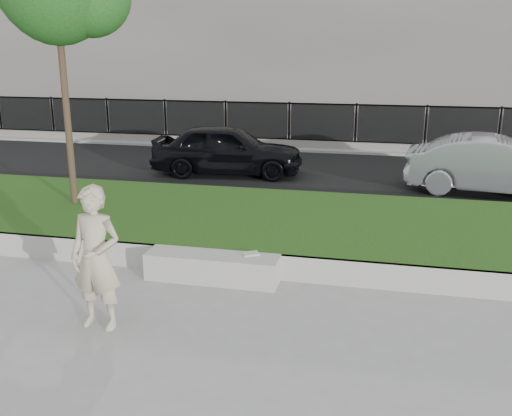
% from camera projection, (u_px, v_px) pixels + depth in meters
% --- Properties ---
extents(ground, '(90.00, 90.00, 0.00)m').
position_uv_depth(ground, '(187.00, 301.00, 7.91)').
color(ground, gray).
rests_on(ground, ground).
extents(grass_bank, '(34.00, 4.00, 0.40)m').
position_uv_depth(grass_bank, '(240.00, 224.00, 10.67)').
color(grass_bank, black).
rests_on(grass_bank, ground).
extents(grass_kerb, '(34.00, 0.08, 0.40)m').
position_uv_depth(grass_kerb, '(209.00, 261.00, 8.83)').
color(grass_kerb, '#AAA79F').
rests_on(grass_kerb, ground).
extents(street, '(34.00, 7.00, 0.04)m').
position_uv_depth(street, '(289.00, 172.00, 15.87)').
color(street, black).
rests_on(street, ground).
extents(far_pavement, '(34.00, 3.00, 0.12)m').
position_uv_depth(far_pavement, '(310.00, 144.00, 20.08)').
color(far_pavement, gray).
rests_on(far_pavement, ground).
extents(iron_fence, '(32.00, 0.30, 1.50)m').
position_uv_depth(iron_fence, '(307.00, 135.00, 19.01)').
color(iron_fence, slate).
rests_on(iron_fence, far_pavement).
extents(building_facade, '(34.00, 10.00, 10.00)m').
position_uv_depth(building_facade, '(334.00, 8.00, 25.28)').
color(building_facade, '#66605A').
rests_on(building_facade, ground).
extents(stone_bench, '(2.01, 0.50, 0.41)m').
position_uv_depth(stone_bench, '(212.00, 267.00, 8.58)').
color(stone_bench, '#AAA79F').
rests_on(stone_bench, ground).
extents(man, '(0.69, 0.48, 1.83)m').
position_uv_depth(man, '(96.00, 258.00, 6.98)').
color(man, '#C2B495').
rests_on(man, ground).
extents(book, '(0.29, 0.27, 0.03)m').
position_uv_depth(book, '(251.00, 254.00, 8.51)').
color(book, beige).
rests_on(book, stone_bench).
extents(car_dark, '(4.15, 1.99, 1.37)m').
position_uv_depth(car_dark, '(227.00, 149.00, 15.31)').
color(car_dark, black).
rests_on(car_dark, street).
extents(car_silver, '(4.23, 1.88, 1.35)m').
position_uv_depth(car_silver, '(496.00, 166.00, 13.31)').
color(car_silver, gray).
rests_on(car_silver, street).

